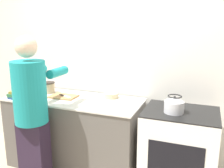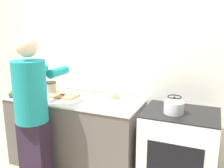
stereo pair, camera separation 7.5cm
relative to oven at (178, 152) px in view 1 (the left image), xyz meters
The scene contains 11 objects.
wall_back 1.27m from the oven, 153.76° to the left, with size 8.00×0.05×2.60m.
counter 1.26m from the oven, behind, with size 1.65×0.68×0.89m.
oven is the anchor object (origin of this frame).
person 1.59m from the oven, 161.02° to the right, with size 0.38×0.62×1.65m.
cutting_board 1.47m from the oven, behind, with size 0.33×0.22×0.02m.
knife 1.45m from the oven, behind, with size 0.20×0.11×0.01m.
kettle 0.53m from the oven, 135.36° to the right, with size 0.20×0.20×0.18m.
bowl_prep 1.90m from the oven, behind, with size 0.12×0.12×0.09m.
bowl_mixing 0.99m from the oven, 165.17° to the left, with size 0.18×0.18×0.06m.
canister_jar 1.76m from the oven, behind, with size 0.15×0.15×0.14m.
book_stack 1.98m from the oven, behind, with size 0.20×0.29×0.09m.
Camera 1 is at (1.05, -2.18, 1.76)m, focal length 40.00 mm.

